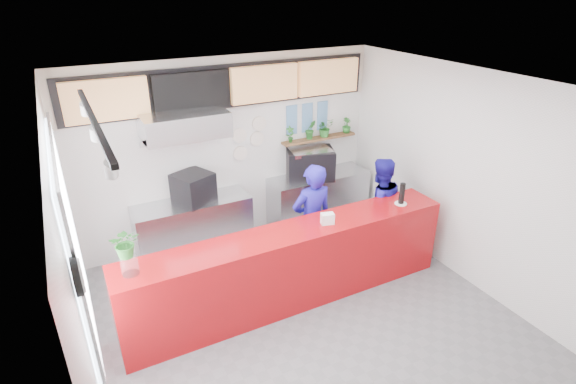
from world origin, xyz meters
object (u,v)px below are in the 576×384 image
object	(u,v)px
panini_oven	(193,188)
staff_right	(378,207)
service_counter	(292,267)
staff_center	(312,221)
pepper_mill	(402,193)
espresso_machine	(310,163)

from	to	relation	value
panini_oven	staff_right	xyz separation A→B (m)	(2.52, -1.33, -0.33)
service_counter	staff_right	xyz separation A→B (m)	(1.77, 0.47, 0.25)
staff_center	pepper_mill	world-z (taller)	staff_center
espresso_machine	service_counter	bearing A→B (deg)	-105.01
espresso_machine	staff_center	distance (m)	1.54
panini_oven	espresso_machine	world-z (taller)	espresso_machine
panini_oven	espresso_machine	distance (m)	2.05
staff_center	pepper_mill	xyz separation A→B (m)	(1.16, -0.52, 0.40)
service_counter	pepper_mill	size ratio (longest dim) A/B	14.73
service_counter	espresso_machine	distance (m)	2.30
staff_right	pepper_mill	size ratio (longest dim) A/B	5.27
panini_oven	staff_right	distance (m)	2.87
espresso_machine	pepper_mill	xyz separation A→B (m)	(0.43, -1.85, 0.12)
espresso_machine	panini_oven	bearing A→B (deg)	-159.01
panini_oven	espresso_machine	xyz separation A→B (m)	(2.05, 0.00, 0.02)
pepper_mill	staff_center	bearing A→B (deg)	155.68
service_counter	staff_center	bearing A→B (deg)	39.33
service_counter	pepper_mill	bearing A→B (deg)	-1.59
staff_right	pepper_mill	world-z (taller)	staff_right
espresso_machine	staff_center	size ratio (longest dim) A/B	0.45
staff_center	staff_right	distance (m)	1.20
panini_oven	espresso_machine	size ratio (longest dim) A/B	0.65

